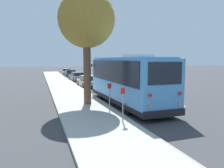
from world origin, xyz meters
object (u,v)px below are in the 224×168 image
parked_sedan_tan (88,82)px  street_tree (86,16)px  sign_post_far (109,97)px  shuttle_bus (127,78)px  parked_sedan_silver (66,72)px  parked_sedan_gray (77,77)px  parked_sedan_navy (70,74)px  sign_post_near (123,105)px

parked_sedan_tan → street_tree: street_tree is taller
sign_post_far → shuttle_bus: bearing=-41.3°
sign_post_far → parked_sedan_silver: bearing=-2.7°
parked_sedan_tan → parked_sedan_gray: size_ratio=0.91×
street_tree → sign_post_far: street_tree is taller
parked_sedan_gray → parked_sedan_navy: size_ratio=1.03×
shuttle_bus → sign_post_far: shuttle_bus is taller
sign_post_far → parked_sedan_navy: bearing=-3.1°
parked_sedan_gray → shuttle_bus: bearing=176.8°
sign_post_near → shuttle_bus: bearing=-24.7°
parked_sedan_tan → street_tree: size_ratio=0.53×
street_tree → sign_post_far: bearing=-166.6°
parked_sedan_silver → street_tree: 31.29m
parked_sedan_navy → parked_sedan_gray: bearing=178.4°
parked_sedan_navy → sign_post_far: sign_post_far is taller
street_tree → sign_post_near: street_tree is taller
parked_sedan_gray → parked_sedan_silver: bearing=-4.8°
parked_sedan_silver → sign_post_near: sign_post_near is taller
parked_sedan_gray → sign_post_near: 22.00m
parked_sedan_gray → parked_sedan_tan: bearing=175.1°
parked_sedan_silver → street_tree: size_ratio=0.56×
shuttle_bus → parked_sedan_gray: bearing=-0.0°
street_tree → shuttle_bus: bearing=-102.2°
parked_sedan_tan → sign_post_near: (-14.64, 1.50, 0.39)m
parked_sedan_tan → parked_sedan_silver: parked_sedan_tan is taller
parked_sedan_navy → street_tree: bearing=172.7°
shuttle_bus → sign_post_far: size_ratio=5.78×
parked_sedan_tan → parked_sedan_gray: 7.31m
parked_sedan_tan → sign_post_far: size_ratio=2.57×
street_tree → sign_post_near: (-4.87, -0.67, -4.89)m
street_tree → sign_post_near: bearing=-172.1°
shuttle_bus → parked_sedan_silver: (31.32, 0.38, -1.24)m
parked_sedan_navy → sign_post_near: sign_post_near is taller
street_tree → parked_sedan_navy: bearing=-5.1°
sign_post_far → parked_sedan_gray: bearing=-4.4°
parked_sedan_navy → sign_post_near: (-28.97, 1.46, 0.40)m
shuttle_bus → sign_post_far: bearing=137.3°
shuttle_bus → parked_sedan_navy: (24.67, 0.51, -1.23)m
parked_sedan_silver → parked_sedan_tan: bearing=-179.9°
shuttle_bus → street_tree: street_tree is taller
parked_sedan_silver → street_tree: (-30.75, 2.26, 5.29)m
parked_sedan_gray → parked_sedan_navy: parked_sedan_navy is taller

